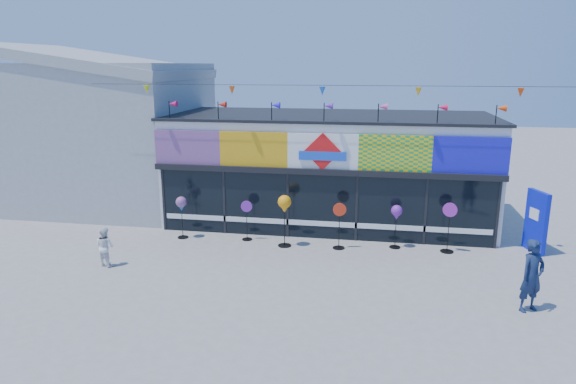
% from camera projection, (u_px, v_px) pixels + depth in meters
% --- Properties ---
extents(ground, '(80.00, 80.00, 0.00)m').
position_uv_depth(ground, '(308.00, 276.00, 14.80)').
color(ground, gray).
rests_on(ground, ground).
extents(kite_shop, '(16.00, 5.70, 5.31)m').
position_uv_depth(kite_shop, '(329.00, 167.00, 19.99)').
color(kite_shop, white).
rests_on(kite_shop, ground).
extents(neighbour_building, '(8.18, 7.20, 6.87)m').
position_uv_depth(neighbour_building, '(103.00, 129.00, 22.38)').
color(neighbour_building, '#A4A7A9').
rests_on(neighbour_building, ground).
extents(blue_sign, '(0.48, 1.01, 2.03)m').
position_uv_depth(blue_sign, '(536.00, 222.00, 16.55)').
color(blue_sign, '#0D19C8').
rests_on(blue_sign, ground).
extents(spinner_0, '(0.38, 0.38, 1.50)m').
position_uv_depth(spinner_0, '(181.00, 205.00, 17.84)').
color(spinner_0, black).
rests_on(spinner_0, ground).
extents(spinner_1, '(0.39, 0.36, 1.40)m').
position_uv_depth(spinner_1, '(247.00, 219.00, 17.74)').
color(spinner_1, black).
rests_on(spinner_1, ground).
extents(spinner_2, '(0.45, 0.45, 1.77)m').
position_uv_depth(spinner_2, '(284.00, 206.00, 16.95)').
color(spinner_2, black).
rests_on(spinner_2, ground).
extents(spinner_3, '(0.44, 0.40, 1.56)m').
position_uv_depth(spinner_3, '(339.00, 225.00, 16.88)').
color(spinner_3, black).
rests_on(spinner_3, ground).
extents(spinner_4, '(0.37, 0.37, 1.47)m').
position_uv_depth(spinner_4, '(397.00, 214.00, 16.86)').
color(spinner_4, black).
rests_on(spinner_4, ground).
extents(spinner_5, '(0.45, 0.42, 1.66)m').
position_uv_depth(spinner_5, '(449.00, 226.00, 16.54)').
color(spinner_5, black).
rests_on(spinner_5, ground).
extents(adult_man, '(0.80, 0.73, 1.84)m').
position_uv_depth(adult_man, '(532.00, 276.00, 12.54)').
color(adult_man, '#162447').
rests_on(adult_man, ground).
extents(child, '(0.66, 0.49, 1.21)m').
position_uv_depth(child, '(105.00, 247.00, 15.47)').
color(child, white).
rests_on(child, ground).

